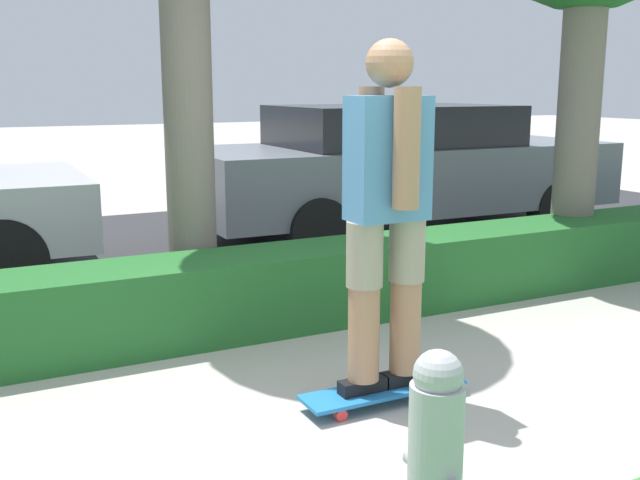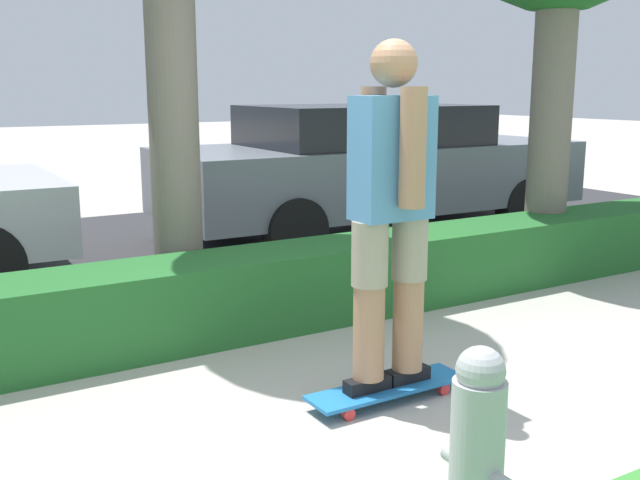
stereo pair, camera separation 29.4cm
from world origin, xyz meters
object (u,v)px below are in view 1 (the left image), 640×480
fire_hydrant (435,478)px  skater_person (387,209)px  parked_car_middle (400,166)px  skateboard (384,390)px

fire_hydrant → skater_person: bearing=64.0°
skater_person → parked_car_middle: size_ratio=0.37×
skater_person → fire_hydrant: bearing=-116.0°
skater_person → fire_hydrant: (-0.68, -1.39, -0.60)m
parked_car_middle → fire_hydrant: 6.18m
fire_hydrant → skateboard: bearing=64.0°
skateboard → fire_hydrant: fire_hydrant is taller
fire_hydrant → parked_car_middle: bearing=58.1°
skateboard → fire_hydrant: 1.59m
skater_person → parked_car_middle: (2.58, 3.86, -0.27)m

